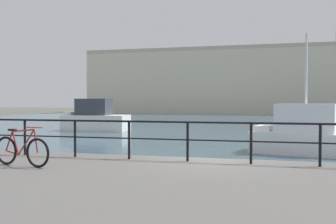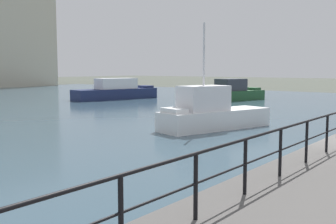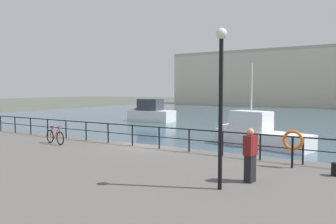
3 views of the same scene
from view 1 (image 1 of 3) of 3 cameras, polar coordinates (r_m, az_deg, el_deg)
name	(u,v)px [view 1 (image 1 of 3)]	position (r m, az deg, el deg)	size (l,w,h in m)	color
ground_plane	(212,184)	(10.84, 6.75, -10.80)	(240.00, 240.00, 0.00)	#4C5147
water_basin	(249,123)	(40.79, 12.27, -1.72)	(80.00, 60.00, 0.01)	#385160
harbor_building	(294,79)	(74.11, 18.67, 4.85)	(65.28, 12.19, 16.95)	beige
moored_green_narrowboat	(319,136)	(17.48, 22.03, -3.48)	(6.54, 3.47, 5.31)	white
moored_cabin_cruiser	(95,118)	(30.28, -11.03, -0.96)	(5.18, 2.75, 2.56)	white
quay_railing	(158,133)	(10.17, -1.57, -3.24)	(21.57, 0.07, 1.08)	black
parked_bicycle	(21,150)	(9.95, -21.47, -5.48)	(1.75, 0.39, 0.98)	black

